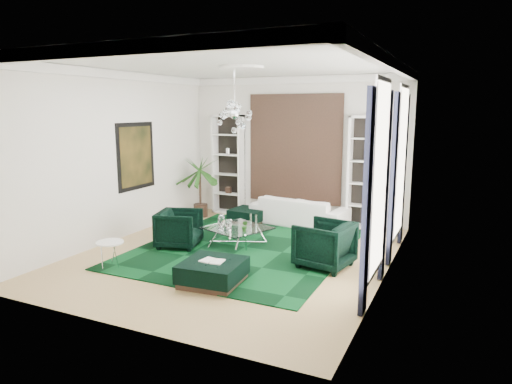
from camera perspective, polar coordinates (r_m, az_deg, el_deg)
The scene contains 30 objects.
floor at distance 9.53m, azimuth -2.51°, elevation -7.84°, with size 6.00×7.00×0.02m, color tan.
ceiling at distance 9.09m, azimuth -2.71°, elevation 15.68°, with size 6.00×7.00×0.02m, color white.
wall_back at distance 12.32m, azimuth 4.98°, elevation 5.38°, with size 6.00×0.02×3.80m, color silver.
wall_front at distance 6.25m, azimuth -17.62°, elevation -0.00°, with size 6.00×0.02×3.80m, color silver.
wall_left at distance 10.83m, azimuth -16.92°, elevation 4.28°, with size 0.02×7.00×3.80m, color silver.
wall_right at distance 8.18m, azimuth 16.46°, elevation 2.43°, with size 0.02×7.00×3.80m, color silver.
crown_molding at distance 9.08m, azimuth -2.70°, elevation 14.99°, with size 6.00×7.00×0.18m, color white, non-canonical shape.
ceiling_medallion at distance 9.35m, azimuth -1.83°, elevation 15.29°, with size 0.90×0.90×0.05m, color white.
tapestry at distance 12.27m, azimuth 4.89°, elevation 5.36°, with size 2.50×0.06×2.80m, color black.
shelving_left at distance 12.99m, azimuth -3.49°, elevation 3.44°, with size 0.90×0.38×2.80m, color white, non-canonical shape.
shelving_right at distance 11.66m, azimuth 13.64°, elevation 2.37°, with size 0.90×0.38×2.80m, color white, non-canonical shape.
painting at distance 11.26m, azimuth -14.73°, elevation 4.35°, with size 0.04×1.30×1.60m, color black.
window_near at distance 7.31m, azimuth 15.24°, elevation 1.58°, with size 0.03×1.10×2.90m, color white.
curtain_near_a at distance 6.60m, azimuth 13.67°, elevation -1.48°, with size 0.07×0.30×3.25m, color black.
curtain_near_b at distance 8.11m, azimuth 15.85°, elevation 0.61°, with size 0.07×0.30×3.25m, color black.
window_far at distance 9.66m, azimuth 17.69°, elevation 3.54°, with size 0.03×1.10×2.90m, color white.
curtain_far_a at distance 8.93m, azimuth 16.72°, elevation 1.44°, with size 0.07×0.30×3.25m, color black.
curtain_far_b at distance 10.46m, azimuth 17.98°, elevation 2.64°, with size 0.07×0.30×3.25m, color black.
rug at distance 9.94m, azimuth -1.39°, elevation -6.94°, with size 4.20×5.00×0.02m, color black.
sofa at distance 11.83m, azimuth 5.41°, elevation -2.38°, with size 2.48×0.97×0.72m, color white.
armchair_left at distance 10.05m, azimuth -9.56°, elevation -4.55°, with size 0.87×0.89×0.81m, color black.
armchair_right at distance 8.76m, azimuth 8.57°, elevation -6.51°, with size 0.94×0.97×0.88m, color black.
coffee_table at distance 10.08m, azimuth -2.30°, elevation -5.55°, with size 1.18×1.18×0.41m, color white, non-canonical shape.
ottoman_side at distance 12.00m, azimuth -0.95°, elevation -3.01°, with size 0.84×0.84×0.37m, color black.
ottoman_front at distance 7.98m, azimuth -5.43°, elevation -9.98°, with size 1.00×1.00×0.40m, color black.
book at distance 7.91m, azimuth -5.46°, elevation -8.53°, with size 0.41×0.27×0.03m, color white.
side_table at distance 9.12m, azimuth -17.73°, elevation -7.51°, with size 0.51×0.51×0.49m, color white.
palm at distance 12.64m, azimuth -7.02°, elevation 1.64°, with size 1.33×1.33×2.12m, color #1F4E16, non-canonical shape.
chandelier at distance 9.64m, azimuth -2.69°, elevation 9.66°, with size 0.81×0.81×0.73m, color white, non-canonical shape.
table_plant at distance 9.65m, azimuth -1.41°, elevation -4.28°, with size 0.13×0.11×0.24m, color #1F4E16.
Camera 1 is at (4.18, -8.03, 2.98)m, focal length 32.00 mm.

